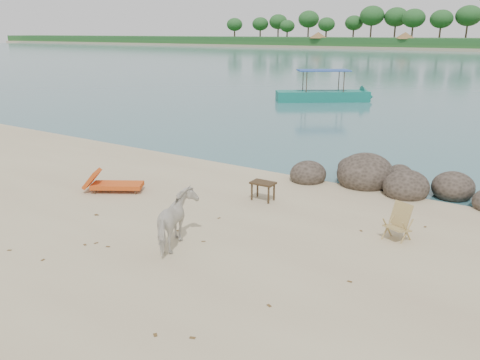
% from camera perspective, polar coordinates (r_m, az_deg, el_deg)
% --- Properties ---
extents(boulders, '(6.48, 3.01, 1.35)m').
position_cam_1_polar(boulders, '(15.57, 17.17, 0.01)').
color(boulders, '#2C251D').
rests_on(boulders, ground).
extents(cow, '(1.22, 1.66, 1.28)m').
position_cam_1_polar(cow, '(10.73, -7.69, -5.10)').
color(cow, silver).
rests_on(cow, ground).
extents(side_table, '(0.69, 0.45, 0.56)m').
position_cam_1_polar(side_table, '(13.68, 2.81, -1.50)').
color(side_table, black).
rests_on(side_table, ground).
extents(lounge_chair, '(2.00, 1.57, 0.58)m').
position_cam_1_polar(lounge_chair, '(14.91, -14.75, -0.40)').
color(lounge_chair, red).
rests_on(lounge_chair, ground).
extents(deck_chair, '(0.73, 0.76, 0.85)m').
position_cam_1_polar(deck_chair, '(11.67, 18.65, -5.12)').
color(deck_chair, '#A68D53').
rests_on(deck_chair, ground).
extents(boat_near, '(7.00, 5.65, 3.59)m').
position_cam_1_polar(boat_near, '(34.64, 10.13, 12.46)').
color(boat_near, '#137162').
rests_on(boat_near, water).
extents(dead_leaves, '(8.16, 7.15, 0.00)m').
position_cam_1_polar(dead_leaves, '(10.59, -6.66, -9.16)').
color(dead_leaves, brown).
rests_on(dead_leaves, ground).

